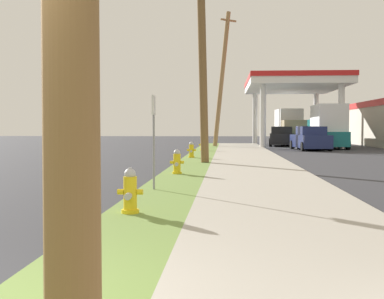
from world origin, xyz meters
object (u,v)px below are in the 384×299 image
Objects in this scene: utility_pole_background at (222,78)px; fire_hydrant_third at (191,151)px; car_navy_by_near_pump at (310,139)px; truck_teal_at_forecourt at (327,128)px; fire_hydrant_fourth at (202,145)px; fire_hydrant_second at (177,163)px; street_sign_post at (154,122)px; truck_tan_on_apron at (289,128)px; utility_pole_midground at (202,53)px; fire_hydrant_nearest at (130,193)px; car_black_by_far_pump at (281,137)px.

fire_hydrant_third is at bearing -95.04° from utility_pole_background.
car_navy_by_near_pump is 0.72× the size of truck_teal_at_forecourt.
fire_hydrant_third is 1.00× the size of fire_hydrant_fourth.
fire_hydrant_second is 3.92m from street_sign_post.
utility_pole_midground is at bearing -105.05° from truck_tan_on_apron.
utility_pole_midground is 4.05× the size of street_sign_post.
fire_hydrant_nearest and fire_hydrant_fourth have the same top height.
street_sign_post is 0.46× the size of car_navy_by_near_pump.
fire_hydrant_nearest is 0.16× the size of car_black_by_far_pump.
fire_hydrant_third is 0.07× the size of utility_pole_background.
truck_tan_on_apron is (6.97, 14.13, 1.04)m from fire_hydrant_fourth.
fire_hydrant_fourth is 12.13m from car_black_by_far_pump.
utility_pole_background reaches higher than truck_tan_on_apron.
fire_hydrant_third is 22.39m from truck_tan_on_apron.
car_navy_by_near_pump reaches higher than fire_hydrant_third.
fire_hydrant_nearest is 29.80m from truck_teal_at_forecourt.
utility_pole_background is 26.30m from street_sign_post.
car_black_by_far_pump is (5.88, 10.61, 0.28)m from fire_hydrant_fourth.
car_black_by_far_pump is 0.72× the size of truck_teal_at_forecourt.
fire_hydrant_second is at bearing -92.90° from utility_pole_background.
car_black_by_far_pump is at bearing 77.05° from fire_hydrant_second.
utility_pole_midground reaches higher than street_sign_post.
utility_pole_midground is 21.64m from car_black_by_far_pump.
fire_hydrant_third is 15.13m from utility_pole_background.
car_navy_by_near_pump is 7.10m from car_black_by_far_pump.
truck_tan_on_apron is at bearing 71.41° from fire_hydrant_third.
utility_pole_midground reaches higher than fire_hydrant_nearest.
car_navy_by_near_pump is 0.72× the size of truck_tan_on_apron.
utility_pole_background is (1.26, 14.30, 4.77)m from fire_hydrant_third.
truck_tan_on_apron is (7.00, 29.18, 1.04)m from fire_hydrant_second.
car_black_by_far_pump reaches higher than fire_hydrant_second.
fire_hydrant_third is 0.16× the size of car_navy_by_near_pump.
fire_hydrant_second is 0.12× the size of truck_tan_on_apron.
utility_pole_midground reaches higher than fire_hydrant_third.
fire_hydrant_third is at bearing -123.96° from car_navy_by_near_pump.
utility_pole_midground is 15.57m from car_navy_by_near_pump.
fire_hydrant_fourth is at bearing 89.45° from street_sign_post.
car_black_by_far_pump reaches higher than fire_hydrant_nearest.
fire_hydrant_nearest is 0.12× the size of truck_tan_on_apron.
truck_tan_on_apron is (7.15, 32.92, -0.15)m from street_sign_post.
utility_pole_midground is at bearing -104.65° from car_black_by_far_pump.
truck_teal_at_forecourt is (8.20, 16.55, -3.01)m from utility_pole_midground.
car_black_by_far_pump is at bearing 35.32° from utility_pole_background.
car_black_by_far_pump is at bearing 78.37° from street_sign_post.
street_sign_post is 33.69m from truck_tan_on_apron.
utility_pole_midground is 25.16m from truck_tan_on_apron.
truck_tan_on_apron is (7.13, 21.20, 1.04)m from fire_hydrant_third.
fire_hydrant_nearest is 26.50m from car_navy_by_near_pump.
truck_teal_at_forecourt is at bearing 56.99° from fire_hydrant_third.
street_sign_post reaches higher than fire_hydrant_second.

